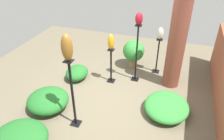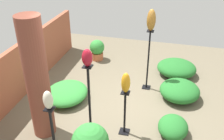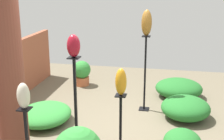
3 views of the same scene
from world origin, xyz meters
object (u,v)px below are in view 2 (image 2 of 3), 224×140
(pedestal_ivory, at_px, (53,134))
(art_vase_ruby, at_px, (87,58))
(art_vase_amber, at_px, (126,83))
(pedestal_amber, at_px, (125,115))
(potted_plant_back_center, at_px, (97,49))
(art_vase_bronze, at_px, (151,20))
(brick_pillar, at_px, (37,80))
(art_vase_ivory, at_px, (48,100))
(pedestal_ruby, at_px, (90,106))
(pedestal_bronze, at_px, (148,63))

(pedestal_ivory, height_order, art_vase_ruby, art_vase_ruby)
(art_vase_amber, bearing_deg, pedestal_amber, 0.00)
(pedestal_ivory, bearing_deg, potted_plant_back_center, 6.27)
(pedestal_ivory, xyz_separation_m, art_vase_bronze, (2.62, -1.27, 1.32))
(brick_pillar, height_order, art_vase_ivory, brick_pillar)
(art_vase_ivory, relative_size, potted_plant_back_center, 0.54)
(pedestal_amber, relative_size, art_vase_ivory, 2.84)
(art_vase_ruby, height_order, art_vase_bronze, art_vase_bronze)
(pedestal_amber, xyz_separation_m, art_vase_amber, (0.00, 0.00, 0.73))
(brick_pillar, bearing_deg, art_vase_ruby, -84.14)
(pedestal_amber, relative_size, pedestal_ruby, 0.61)
(pedestal_bronze, xyz_separation_m, art_vase_bronze, (0.00, 0.00, 1.07))
(art_vase_bronze, bearing_deg, pedestal_bronze, 0.00)
(pedestal_ruby, bearing_deg, pedestal_bronze, -21.32)
(brick_pillar, bearing_deg, art_vase_ivory, -136.91)
(pedestal_bronze, xyz_separation_m, pedestal_ivory, (-2.62, 1.27, -0.25))
(art_vase_ruby, relative_size, art_vase_bronze, 0.62)
(art_vase_ruby, bearing_deg, art_vase_amber, -64.58)
(brick_pillar, height_order, art_vase_bronze, brick_pillar)
(pedestal_ivory, distance_m, art_vase_bronze, 3.19)
(brick_pillar, relative_size, pedestal_amber, 2.51)
(brick_pillar, distance_m, pedestal_ruby, 1.06)
(pedestal_ruby, bearing_deg, art_vase_ivory, 140.86)
(pedestal_amber, height_order, pedestal_bronze, pedestal_bronze)
(brick_pillar, height_order, potted_plant_back_center, brick_pillar)
(art_vase_amber, height_order, art_vase_ruby, art_vase_ruby)
(pedestal_ruby, height_order, art_vase_ruby, art_vase_ruby)
(pedestal_amber, bearing_deg, art_vase_ivory, 128.98)
(pedestal_ruby, height_order, potted_plant_back_center, pedestal_ruby)
(art_vase_bronze, height_order, potted_plant_back_center, art_vase_bronze)
(pedestal_amber, distance_m, potted_plant_back_center, 3.32)
(pedestal_amber, relative_size, art_vase_bronze, 1.90)
(brick_pillar, xyz_separation_m, potted_plant_back_center, (3.34, -0.04, -0.87))
(brick_pillar, xyz_separation_m, art_vase_amber, (0.38, -1.54, -0.04))
(brick_pillar, distance_m, pedestal_bronze, 2.78)
(pedestal_ivory, distance_m, art_vase_ruby, 1.47)
(art_vase_ruby, xyz_separation_m, potted_plant_back_center, (3.25, 0.90, -1.39))
(art_vase_ruby, distance_m, art_vase_bronze, 2.18)
(art_vase_bronze, bearing_deg, art_vase_amber, 173.79)
(art_vase_amber, distance_m, art_vase_bronze, 1.86)
(pedestal_amber, relative_size, art_vase_ruby, 3.07)
(brick_pillar, relative_size, potted_plant_back_center, 3.83)
(pedestal_amber, height_order, pedestal_ivory, pedestal_ivory)
(art_vase_ruby, bearing_deg, pedestal_ivory, 140.86)
(pedestal_amber, relative_size, potted_plant_back_center, 1.53)
(pedestal_bronze, relative_size, art_vase_bronze, 3.04)
(brick_pillar, xyz_separation_m, art_vase_bronze, (2.12, -1.73, 0.58))
(potted_plant_back_center, bearing_deg, brick_pillar, 179.34)
(potted_plant_back_center, bearing_deg, art_vase_ruby, -164.50)
(art_vase_amber, height_order, art_vase_bronze, art_vase_bronze)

